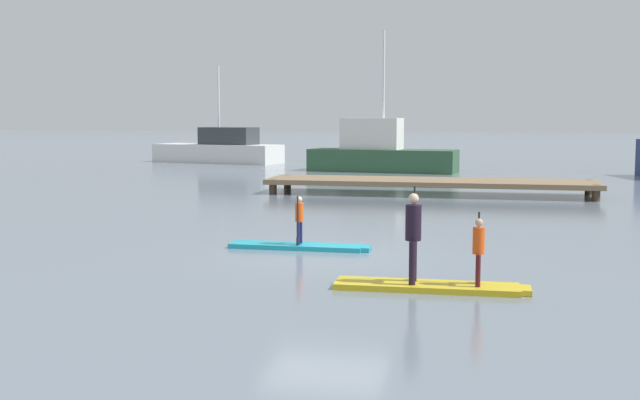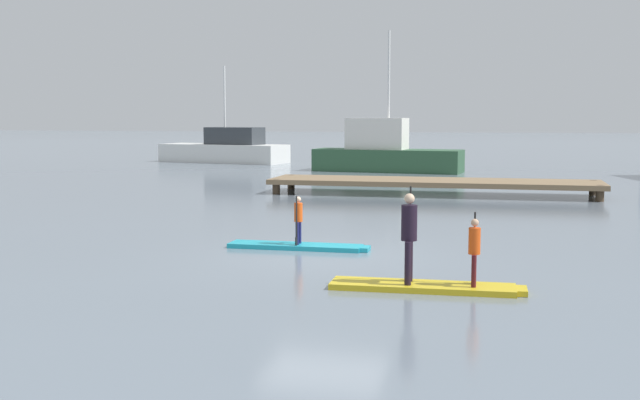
{
  "view_description": "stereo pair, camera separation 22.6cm",
  "coord_description": "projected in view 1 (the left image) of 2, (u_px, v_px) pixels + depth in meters",
  "views": [
    {
      "loc": [
        3.3,
        -15.84,
        2.87
      ],
      "look_at": [
        -0.72,
        2.71,
        0.85
      ],
      "focal_mm": 44.79,
      "sensor_mm": 36.0,
      "label": 1
    },
    {
      "loc": [
        3.52,
        -15.79,
        2.87
      ],
      "look_at": [
        -0.72,
        2.71,
        0.85
      ],
      "focal_mm": 44.79,
      "sensor_mm": 36.0,
      "label": 2
    }
  ],
  "objects": [
    {
      "name": "paddler_child_solo",
      "position": [
        299.0,
        218.0,
        17.14
      ],
      "size": [
        0.18,
        0.37,
        1.06
      ],
      "color": "#19194C",
      "rests_on": "paddleboard_near"
    },
    {
      "name": "floating_dock",
      "position": [
        430.0,
        182.0,
        28.92
      ],
      "size": [
        11.84,
        2.69,
        0.55
      ],
      "color": "#846B4C",
      "rests_on": "ground"
    },
    {
      "name": "paddleboard_near",
      "position": [
        300.0,
        246.0,
        17.22
      ],
      "size": [
        3.07,
        0.64,
        0.1
      ],
      "color": "#1E9EB2",
      "rests_on": "ground"
    },
    {
      "name": "paddler_child_front",
      "position": [
        478.0,
        248.0,
        12.98
      ],
      "size": [
        0.2,
        0.39,
        1.19
      ],
      "color": "#4C1419",
      "rests_on": "paddleboard_far"
    },
    {
      "name": "paddleboard_far",
      "position": [
        431.0,
        287.0,
        13.19
      ],
      "size": [
        3.22,
        0.79,
        0.1
      ],
      "color": "gold",
      "rests_on": "ground"
    },
    {
      "name": "paddler_adult",
      "position": [
        413.0,
        232.0,
        13.15
      ],
      "size": [
        0.27,
        0.48,
        1.6
      ],
      "color": "black",
      "rests_on": "paddleboard_far"
    },
    {
      "name": "fishing_boat_green_midground",
      "position": [
        220.0,
        150.0,
        48.55
      ],
      "size": [
        8.28,
        4.13,
        5.83
      ],
      "color": "silver",
      "rests_on": "ground"
    },
    {
      "name": "ground_plane",
      "position": [
        326.0,
        255.0,
        16.39
      ],
      "size": [
        240.0,
        240.0,
        0.0
      ],
      "primitive_type": "plane",
      "color": "slate"
    },
    {
      "name": "motor_boat_small_navy",
      "position": [
        379.0,
        152.0,
        40.73
      ],
      "size": [
        7.71,
        2.96,
        7.11
      ],
      "color": "#2D5638",
      "rests_on": "ground"
    }
  ]
}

